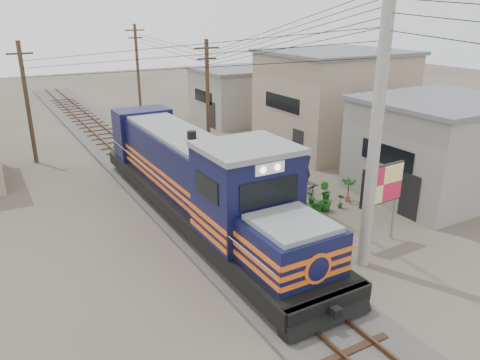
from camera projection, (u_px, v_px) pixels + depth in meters
ground at (273, 284)px, 15.55m from camera, size 120.00×120.00×0.00m
ballast at (164, 188)px, 23.68m from camera, size 3.60×70.00×0.16m
track at (164, 185)px, 23.62m from camera, size 1.15×70.00×0.12m
locomotive at (199, 181)px, 19.55m from camera, size 3.13×17.07×4.23m
utility_pole_main at (376, 128)px, 15.06m from camera, size 0.40×0.40×10.00m
wooden_pole_mid at (208, 97)px, 27.80m from camera, size 1.60×0.24×7.00m
wooden_pole_far at (138, 68)px, 39.28m from camera, size 1.60×0.24×7.50m
wooden_pole_left at (27, 101)px, 26.64m from camera, size 1.60×0.24×7.00m
power_lines at (164, 35)px, 19.82m from camera, size 9.65×19.00×3.30m
shophouse_front at (439, 147)px, 22.54m from camera, size 7.35×6.30×4.70m
shophouse_mid at (333, 100)px, 30.09m from camera, size 8.40×7.35×6.20m
shophouse_back at (237, 94)px, 37.89m from camera, size 6.30×6.30×4.20m
billboard at (382, 187)px, 17.40m from camera, size 2.09×0.21×3.23m
market_umbrella at (286, 153)px, 23.08m from camera, size 2.61×2.61×2.20m
vendor at (307, 169)px, 24.36m from camera, size 0.65×0.60×1.49m
plant_nursery at (299, 199)px, 21.32m from camera, size 3.42×3.27×1.12m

